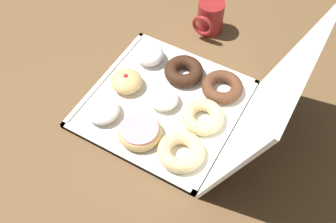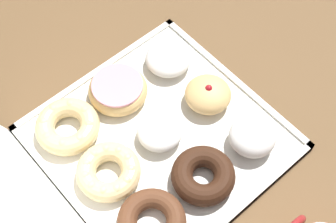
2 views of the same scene
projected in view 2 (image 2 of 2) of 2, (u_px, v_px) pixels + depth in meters
ground_plane at (160, 139)px, 0.96m from camera, size 3.00×3.00×0.00m
donut_box at (160, 138)px, 0.95m from camera, size 0.40×0.40×0.01m
box_lid_open at (16, 189)px, 0.72m from camera, size 0.40×0.12×0.36m
powdered_filled_donut_0 at (252, 136)px, 0.92m from camera, size 0.09×0.09×0.05m
jelly_filled_donut_1 at (208, 94)px, 0.97m from camera, size 0.09×0.09×0.05m
powdered_filled_donut_2 at (168, 59)px, 1.02m from camera, size 0.09×0.09×0.04m
chocolate_cake_ring_donut_3 at (204, 175)px, 0.89m from camera, size 0.11×0.11×0.04m
powdered_filled_donut_4 at (159, 131)px, 0.93m from camera, size 0.08×0.08×0.04m
pink_frosted_donut_5 at (117, 90)px, 0.98m from camera, size 0.11×0.11×0.04m
chocolate_cake_ring_donut_6 at (152, 222)px, 0.85m from camera, size 0.12×0.12×0.03m
cruller_donut_7 at (109, 171)px, 0.89m from camera, size 0.11×0.11×0.04m
cruller_donut_8 at (67, 126)px, 0.94m from camera, size 0.12×0.12×0.04m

